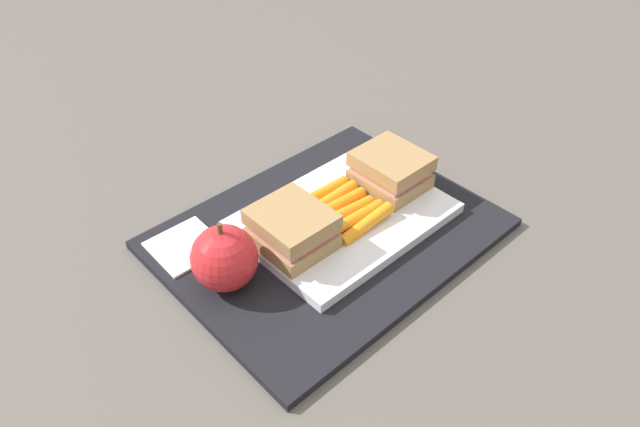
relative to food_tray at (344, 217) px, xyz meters
The scene contains 8 objects.
ground_plane 0.03m from the food_tray, ahead, with size 2.40×2.40×0.00m, color #56514C.
lunchbag_mat 0.03m from the food_tray, ahead, with size 0.36×0.28×0.01m, color black.
food_tray is the anchor object (origin of this frame).
sandwich_half_left 0.08m from the food_tray, behind, with size 0.07×0.08×0.04m.
sandwich_half_right 0.08m from the food_tray, ahead, with size 0.07×0.08×0.04m.
carrot_sticks_bundle 0.01m from the food_tray, 60.85° to the left, with size 0.08×0.09×0.02m.
apple 0.16m from the food_tray, ahead, with size 0.07×0.07×0.08m.
paper_napkin 0.18m from the food_tray, 28.53° to the right, with size 0.07×0.07×0.00m, color white.
Camera 1 is at (0.35, 0.36, 0.46)m, focal length 32.87 mm.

